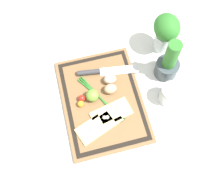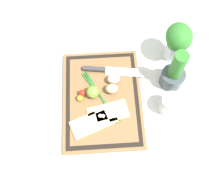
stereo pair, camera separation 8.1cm
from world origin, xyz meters
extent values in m
plane|color=silver|center=(0.00, 0.00, 0.00)|extent=(6.00, 6.00, 0.00)
cube|color=brown|center=(0.00, 0.00, 0.01)|extent=(0.46, 0.34, 0.01)
cube|color=black|center=(0.00, 0.00, 0.02)|extent=(0.43, 0.31, 0.00)
cube|color=brown|center=(0.00, 0.00, 0.02)|extent=(0.40, 0.28, 0.00)
cube|color=#DBBC7F|center=(0.11, -0.04, 0.02)|extent=(0.15, 0.21, 0.01)
cube|color=beige|center=(0.11, -0.05, 0.03)|extent=(0.11, 0.16, 0.00)
sphere|color=silver|center=(0.08, -0.01, 0.03)|extent=(0.02, 0.02, 0.02)
sphere|color=silver|center=(0.12, -0.07, 0.03)|extent=(0.01, 0.01, 0.01)
cube|color=#DBBC7F|center=(0.07, 0.02, 0.02)|extent=(0.12, 0.18, 0.01)
cube|color=beige|center=(0.07, 0.03, 0.03)|extent=(0.08, 0.14, 0.00)
sphere|color=silver|center=(0.09, 0.00, 0.03)|extent=(0.02, 0.02, 0.02)
sphere|color=silver|center=(0.06, 0.05, 0.03)|extent=(0.01, 0.01, 0.01)
cube|color=silver|center=(-0.12, 0.11, 0.02)|extent=(0.06, 0.18, 0.00)
cylinder|color=#38383D|center=(-0.14, -0.03, 0.03)|extent=(0.04, 0.10, 0.02)
ellipsoid|color=tan|center=(-0.03, 0.04, 0.04)|extent=(0.04, 0.06, 0.04)
ellipsoid|color=beige|center=(-0.08, 0.05, 0.04)|extent=(0.04, 0.06, 0.04)
sphere|color=#70A838|center=(-0.02, -0.04, 0.04)|extent=(0.05, 0.05, 0.05)
sphere|color=red|center=(-0.02, -0.08, 0.03)|extent=(0.03, 0.03, 0.03)
sphere|color=gold|center=(0.00, -0.09, 0.03)|extent=(0.03, 0.03, 0.03)
cylinder|color=#2D7528|center=(-0.01, -0.01, 0.02)|extent=(0.25, 0.12, 0.01)
cylinder|color=#2D7528|center=(-0.01, -0.01, 0.02)|extent=(0.24, 0.14, 0.01)
cylinder|color=#2D7528|center=(-0.01, -0.01, 0.02)|extent=(0.23, 0.16, 0.01)
cylinder|color=#3D474C|center=(-0.07, 0.31, 0.04)|extent=(0.10, 0.10, 0.08)
cylinder|color=#2D7528|center=(-0.07, 0.31, 0.13)|extent=(0.06, 0.06, 0.18)
cylinder|color=silver|center=(0.06, 0.28, 0.04)|extent=(0.09, 0.09, 0.08)
cylinder|color=#B73323|center=(0.06, 0.28, 0.02)|extent=(0.08, 0.08, 0.03)
cylinder|color=silver|center=(0.06, 0.28, 0.08)|extent=(0.08, 0.08, 0.01)
cylinder|color=silver|center=(-0.20, 0.33, 0.05)|extent=(0.08, 0.08, 0.10)
ellipsoid|color=#2D7528|center=(-0.20, 0.33, 0.15)|extent=(0.13, 0.11, 0.10)
camera|label=1|loc=(0.42, -0.06, 1.05)|focal=42.00mm
camera|label=2|loc=(0.43, 0.02, 1.05)|focal=42.00mm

